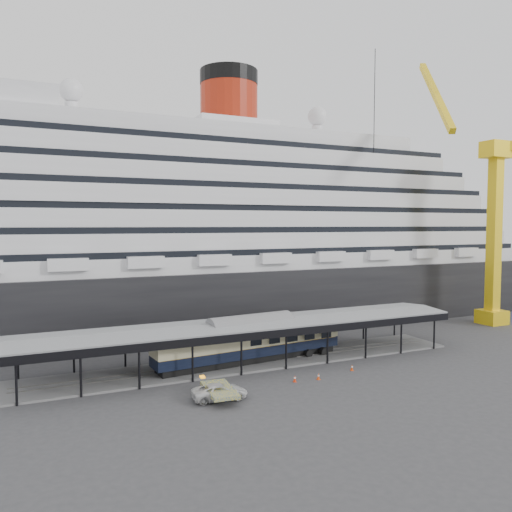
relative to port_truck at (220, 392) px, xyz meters
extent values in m
plane|color=#353538|center=(7.89, 5.45, -0.76)|extent=(200.00, 200.00, 0.00)
cube|color=black|center=(7.89, 37.45, 4.24)|extent=(130.00, 30.00, 10.00)
cylinder|color=#A0200C|center=(15.89, 37.45, 36.64)|extent=(10.00, 10.00, 9.00)
cylinder|color=black|center=(15.89, 37.45, 41.89)|extent=(10.10, 10.10, 2.50)
sphere|color=silver|center=(-10.11, 37.45, 36.94)|extent=(3.60, 3.60, 3.60)
sphere|color=silver|center=(33.89, 37.45, 36.94)|extent=(3.60, 3.60, 3.60)
cube|color=slate|center=(7.89, 10.45, -0.64)|extent=(56.00, 8.00, 0.24)
cube|color=slate|center=(7.89, 9.73, -0.48)|extent=(54.00, 0.08, 0.10)
cube|color=slate|center=(7.89, 11.17, -0.48)|extent=(54.00, 0.08, 0.10)
cube|color=black|center=(7.89, 5.95, 3.69)|extent=(56.00, 0.18, 0.90)
cube|color=black|center=(7.89, 14.95, 3.69)|extent=(56.00, 0.18, 0.90)
cube|color=slate|center=(7.89, 10.45, 4.42)|extent=(56.00, 9.00, 0.24)
cube|color=yellow|center=(55.89, 15.45, 0.44)|extent=(4.00, 4.00, 2.40)
cube|color=yellow|center=(55.89, 15.45, 14.64)|extent=(1.80, 1.80, 26.00)
cube|color=yellow|center=(55.89, 15.45, 29.04)|extent=(5.00, 3.20, 2.80)
cube|color=yellow|center=(47.02, 20.58, 38.44)|extent=(11.42, 18.78, 16.80)
cylinder|color=black|center=(38.15, 25.70, 22.84)|extent=(0.12, 0.12, 47.21)
imported|color=silver|center=(0.00, 0.00, 0.00)|extent=(5.68, 2.99, 1.52)
cube|color=black|center=(7.99, 10.45, -0.13)|extent=(23.94, 5.06, 0.79)
cube|color=black|center=(7.99, 10.45, 0.89)|extent=(25.12, 5.62, 1.25)
cube|color=beige|center=(7.99, 10.45, 2.25)|extent=(25.12, 5.66, 1.47)
cube|color=black|center=(7.99, 10.45, 3.22)|extent=(25.12, 5.62, 0.45)
cube|color=red|center=(9.35, 1.68, -0.75)|extent=(0.45, 0.45, 0.03)
cone|color=red|center=(9.35, 1.68, -0.39)|extent=(0.38, 0.38, 0.71)
cylinder|color=white|center=(9.35, 1.68, -0.32)|extent=(0.23, 0.23, 0.14)
cube|color=#EF480D|center=(12.16, 1.35, -0.75)|extent=(0.42, 0.42, 0.03)
cone|color=#EF480D|center=(12.16, 1.35, -0.40)|extent=(0.35, 0.35, 0.70)
cylinder|color=white|center=(12.16, 1.35, -0.33)|extent=(0.22, 0.22, 0.14)
cube|color=#D83F0C|center=(17.55, 2.61, -0.75)|extent=(0.48, 0.48, 0.03)
cone|color=#D83F0C|center=(17.55, 2.61, -0.39)|extent=(0.41, 0.41, 0.71)
cylinder|color=white|center=(17.55, 2.61, -0.32)|extent=(0.23, 0.23, 0.14)
camera|label=1|loc=(-16.77, -45.11, 16.40)|focal=35.00mm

